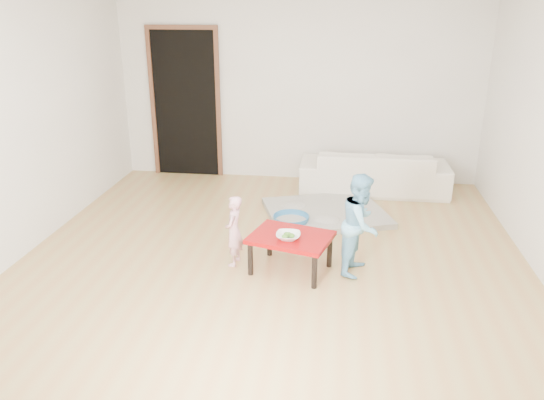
% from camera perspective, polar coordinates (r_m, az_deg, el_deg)
% --- Properties ---
extents(floor, '(5.00, 5.00, 0.01)m').
position_cam_1_polar(floor, '(5.44, 0.28, -5.68)').
color(floor, tan).
rests_on(floor, ground).
extents(back_wall, '(5.00, 0.02, 2.60)m').
position_cam_1_polar(back_wall, '(7.45, 2.82, 12.02)').
color(back_wall, white).
rests_on(back_wall, floor).
extents(left_wall, '(0.02, 5.00, 2.60)m').
position_cam_1_polar(left_wall, '(5.86, -24.95, 7.79)').
color(left_wall, white).
rests_on(left_wall, floor).
extents(doorway, '(1.02, 0.08, 2.11)m').
position_cam_1_polar(doorway, '(7.77, -9.25, 10.09)').
color(doorway, brown).
rests_on(doorway, back_wall).
extents(sofa, '(1.95, 0.77, 0.57)m').
position_cam_1_polar(sofa, '(7.22, 10.88, 3.12)').
color(sofa, white).
rests_on(sofa, floor).
extents(cushion, '(0.48, 0.44, 0.12)m').
position_cam_1_polar(cushion, '(7.02, 7.56, 4.07)').
color(cushion, orange).
rests_on(cushion, sofa).
extents(red_table, '(0.85, 0.72, 0.36)m').
position_cam_1_polar(red_table, '(5.02, 2.01, -5.72)').
color(red_table, '#970809').
rests_on(red_table, floor).
extents(bowl, '(0.22, 0.22, 0.05)m').
position_cam_1_polar(bowl, '(4.87, 1.77, -3.90)').
color(bowl, white).
rests_on(bowl, red_table).
extents(broccoli, '(0.12, 0.12, 0.06)m').
position_cam_1_polar(broccoli, '(4.87, 1.77, -3.89)').
color(broccoli, '#2D5919').
rests_on(broccoli, red_table).
extents(child_pink, '(0.19, 0.27, 0.70)m').
position_cam_1_polar(child_pink, '(5.09, -4.12, -3.33)').
color(child_pink, '#D46179').
rests_on(child_pink, floor).
extents(child_blue, '(0.49, 0.55, 0.96)m').
position_cam_1_polar(child_blue, '(4.96, 9.53, -2.57)').
color(child_blue, '#60B4E0').
rests_on(child_blue, floor).
extents(basin, '(0.41, 0.41, 0.13)m').
position_cam_1_polar(basin, '(6.04, 2.06, -2.26)').
color(basin, teal).
rests_on(basin, floor).
extents(blanket, '(1.65, 1.51, 0.07)m').
position_cam_1_polar(blanket, '(6.38, 5.79, -1.36)').
color(blanket, '#ABA397').
rests_on(blanket, floor).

